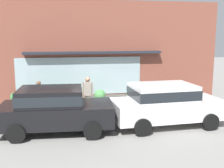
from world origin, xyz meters
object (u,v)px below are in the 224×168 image
(parked_car_white, at_px, (165,102))
(potted_plant_doorstep, at_px, (15,99))
(potted_plant_by_entrance, at_px, (100,97))
(potted_plant_low_front, at_px, (181,91))
(parked_car_black, at_px, (54,108))
(fire_hydrant, at_px, (72,105))
(potted_plant_window_left, at_px, (55,97))
(pedestrian_passerby, at_px, (39,95))
(pedestrian_with_handbag, at_px, (87,92))

(parked_car_white, distance_m, potted_plant_doorstep, 7.60)
(potted_plant_by_entrance, relative_size, potted_plant_low_front, 0.72)
(parked_car_black, bearing_deg, fire_hydrant, 76.31)
(potted_plant_by_entrance, bearing_deg, potted_plant_window_left, 176.34)
(potted_plant_doorstep, height_order, potted_plant_window_left, potted_plant_window_left)
(fire_hydrant, height_order, potted_plant_low_front, potted_plant_low_front)
(fire_hydrant, bearing_deg, pedestrian_passerby, 169.89)
(pedestrian_with_handbag, bearing_deg, parked_car_white, 148.19)
(pedestrian_passerby, relative_size, potted_plant_doorstep, 2.02)
(pedestrian_with_handbag, height_order, potted_plant_by_entrance, pedestrian_with_handbag)
(pedestrian_passerby, height_order, potted_plant_window_left, pedestrian_passerby)
(parked_car_white, bearing_deg, pedestrian_passerby, 150.15)
(fire_hydrant, height_order, potted_plant_window_left, potted_plant_window_left)
(fire_hydrant, distance_m, potted_plant_low_front, 6.13)
(potted_plant_doorstep, bearing_deg, potted_plant_by_entrance, -5.09)
(potted_plant_doorstep, relative_size, potted_plant_by_entrance, 0.92)
(parked_car_white, relative_size, potted_plant_low_front, 3.86)
(fire_hydrant, xyz_separation_m, pedestrian_passerby, (-1.46, 0.26, 0.46))
(parked_car_white, relative_size, potted_plant_by_entrance, 5.40)
(parked_car_black, distance_m, parked_car_white, 4.35)
(fire_hydrant, bearing_deg, potted_plant_low_front, 13.76)
(potted_plant_by_entrance, height_order, potted_plant_window_left, potted_plant_window_left)
(fire_hydrant, xyz_separation_m, parked_car_black, (-0.71, -2.32, 0.51))
(pedestrian_passerby, distance_m, potted_plant_window_left, 1.46)
(fire_hydrant, bearing_deg, parked_car_white, -32.37)
(fire_hydrant, xyz_separation_m, pedestrian_with_handbag, (0.72, 0.01, 0.57))
(fire_hydrant, bearing_deg, potted_plant_window_left, 118.56)
(pedestrian_with_handbag, relative_size, parked_car_black, 0.40)
(pedestrian_passerby, xyz_separation_m, potted_plant_doorstep, (-1.32, 1.48, -0.48))
(parked_car_black, bearing_deg, potted_plant_low_front, 32.93)
(potted_plant_doorstep, height_order, potted_plant_by_entrance, potted_plant_by_entrance)
(potted_plant_window_left, bearing_deg, pedestrian_with_handbag, -44.26)
(potted_plant_low_front, bearing_deg, potted_plant_by_entrance, -178.72)
(fire_hydrant, relative_size, potted_plant_low_front, 0.76)
(potted_plant_by_entrance, bearing_deg, parked_car_black, -120.85)
(parked_car_black, bearing_deg, parked_car_white, 3.60)
(fire_hydrant, relative_size, parked_car_black, 0.21)
(fire_hydrant, relative_size, pedestrian_with_handbag, 0.52)
(pedestrian_passerby, relative_size, parked_car_white, 0.35)
(potted_plant_by_entrance, bearing_deg, pedestrian_with_handbag, -119.59)
(potted_plant_low_front, bearing_deg, pedestrian_with_handbag, -164.52)
(parked_car_white, height_order, potted_plant_low_front, parked_car_white)
(pedestrian_with_handbag, distance_m, potted_plant_by_entrance, 1.65)
(potted_plant_low_front, bearing_deg, parked_car_white, -121.64)
(pedestrian_with_handbag, relative_size, potted_plant_window_left, 1.87)
(potted_plant_doorstep, bearing_deg, pedestrian_with_handbag, -26.32)
(potted_plant_doorstep, distance_m, potted_plant_window_left, 1.98)
(pedestrian_passerby, bearing_deg, potted_plant_low_front, 76.83)
(pedestrian_passerby, xyz_separation_m, potted_plant_low_front, (7.41, 1.20, -0.33))
(fire_hydrant, bearing_deg, potted_plant_by_entrance, 42.47)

